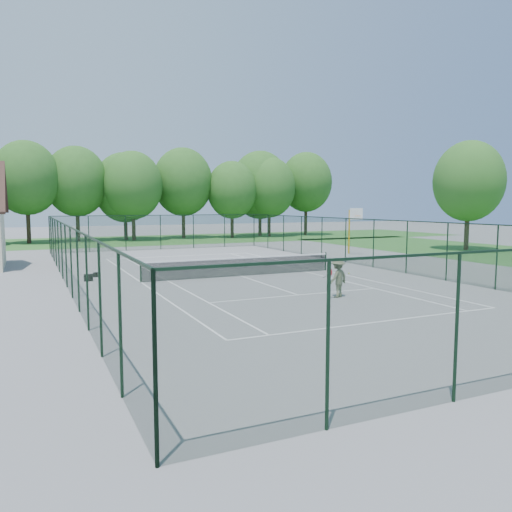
% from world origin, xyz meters
% --- Properties ---
extents(ground, '(140.00, 140.00, 0.00)m').
position_xyz_m(ground, '(0.00, 0.00, 0.00)').
color(ground, gray).
rests_on(ground, ground).
extents(grass_far, '(80.00, 16.00, 0.01)m').
position_xyz_m(grass_far, '(0.00, 30.00, 0.01)').
color(grass_far, '#36732C').
rests_on(grass_far, ground).
extents(grass_side, '(14.00, 40.00, 0.01)m').
position_xyz_m(grass_side, '(24.00, 4.00, 0.01)').
color(grass_side, '#36732C').
rests_on(grass_side, ground).
extents(court_lines, '(11.05, 23.85, 0.01)m').
position_xyz_m(court_lines, '(0.00, 0.00, 0.00)').
color(court_lines, white).
rests_on(court_lines, ground).
extents(tennis_net, '(11.08, 0.08, 1.10)m').
position_xyz_m(tennis_net, '(0.00, 0.00, 0.58)').
color(tennis_net, black).
rests_on(tennis_net, ground).
extents(fence_enclosure, '(18.05, 36.05, 3.02)m').
position_xyz_m(fence_enclosure, '(0.00, 0.00, 1.56)').
color(fence_enclosure, '#143319').
rests_on(fence_enclosure, ground).
extents(tree_line_far, '(39.40, 6.40, 9.70)m').
position_xyz_m(tree_line_far, '(0.00, 30.00, 5.99)').
color(tree_line_far, '#3A2A1D').
rests_on(tree_line_far, ground).
extents(basketball_goal, '(1.20, 1.43, 3.65)m').
position_xyz_m(basketball_goal, '(12.75, 7.42, 2.57)').
color(basketball_goal, '#E09C05').
rests_on(basketball_goal, ground).
extents(tree_side, '(5.92, 5.92, 9.37)m').
position_xyz_m(tree_side, '(23.96, 6.43, 5.91)').
color(tree_side, '#3A2A1D').
rests_on(tree_side, ground).
extents(sports_bag_a, '(0.48, 0.33, 0.36)m').
position_xyz_m(sports_bag_a, '(-7.85, 1.62, 0.18)').
color(sports_bag_a, black).
rests_on(sports_bag_a, ground).
extents(sports_bag_b, '(0.36, 0.27, 0.25)m').
position_xyz_m(sports_bag_b, '(-7.29, 2.95, 0.13)').
color(sports_bag_b, black).
rests_on(sports_bag_b, ground).
extents(tennis_player, '(1.75, 0.94, 1.67)m').
position_xyz_m(tennis_player, '(1.28, -7.53, 0.83)').
color(tennis_player, '#5C5F45').
rests_on(tennis_player, ground).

